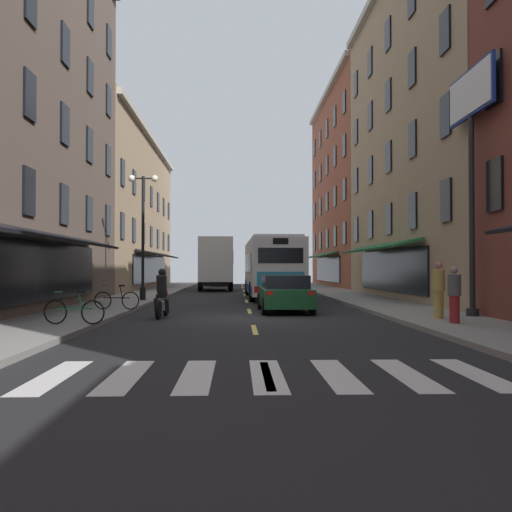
{
  "coord_description": "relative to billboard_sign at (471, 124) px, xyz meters",
  "views": [
    {
      "loc": [
        -0.47,
        -18.87,
        1.68
      ],
      "look_at": [
        0.43,
        8.29,
        2.24
      ],
      "focal_mm": 39.69,
      "sensor_mm": 36.0,
      "label": 1
    }
  ],
  "objects": [
    {
      "name": "pedestrian_far",
      "position": [
        -1.47,
        -2.27,
        -5.37
      ],
      "size": [
        0.36,
        0.36,
        1.58
      ],
      "rotation": [
        0.0,
        0.0,
        3.2
      ],
      "color": "maroon",
      "rests_on": "sidewalk_right"
    },
    {
      "name": "transit_bus",
      "position": [
        -5.65,
        13.16,
        -4.62
      ],
      "size": [
        2.77,
        11.11,
        3.24
      ],
      "color": "silver",
      "rests_on": "ground"
    },
    {
      "name": "sedan_mid",
      "position": [
        -8.92,
        34.47,
        -5.64
      ],
      "size": [
        1.94,
        4.73,
        1.32
      ],
      "color": "#144723",
      "rests_on": "ground"
    },
    {
      "name": "lane_centre_dashes",
      "position": [
        -7.05,
        0.78,
        -6.32
      ],
      "size": [
        0.14,
        73.9,
        0.01
      ],
      "color": "#DBCC4C",
      "rests_on": "ground"
    },
    {
      "name": "sidewalk_left",
      "position": [
        -12.95,
        1.03,
        -6.25
      ],
      "size": [
        3.0,
        80.0,
        0.14
      ],
      "primitive_type": "cube",
      "color": "gray",
      "rests_on": "ground"
    },
    {
      "name": "street_lamp_twin",
      "position": [
        -12.04,
        9.36,
        -2.88
      ],
      "size": [
        1.42,
        0.32,
        5.99
      ],
      "color": "black",
      "rests_on": "sidewalk_left"
    },
    {
      "name": "bicycle_near",
      "position": [
        -11.97,
        3.19,
        -5.82
      ],
      "size": [
        1.71,
        0.48,
        0.91
      ],
      "color": "black",
      "rests_on": "sidewalk_left"
    },
    {
      "name": "bicycle_mid",
      "position": [
        -11.96,
        -2.27,
        -5.82
      ],
      "size": [
        1.71,
        0.48,
        0.91
      ],
      "color": "black",
      "rests_on": "sidewalk_left"
    },
    {
      "name": "crosswalk_near",
      "position": [
        -7.05,
        -8.97,
        -6.32
      ],
      "size": [
        7.1,
        2.8,
        0.01
      ],
      "color": "silver",
      "rests_on": "ground"
    },
    {
      "name": "ground_plane",
      "position": [
        -7.05,
        1.03,
        -6.37
      ],
      "size": [
        34.8,
        80.0,
        0.1
      ],
      "primitive_type": "cube",
      "color": "black"
    },
    {
      "name": "sidewalk_right",
      "position": [
        -1.15,
        1.03,
        -6.25
      ],
      "size": [
        3.0,
        80.0,
        0.14
      ],
      "primitive_type": "cube",
      "color": "gray",
      "rests_on": "ground"
    },
    {
      "name": "pedestrian_mid",
      "position": [
        -1.4,
        -0.85,
        -5.28
      ],
      "size": [
        0.36,
        0.36,
        1.74
      ],
      "rotation": [
        0.0,
        0.0,
        0.66
      ],
      "color": "#B29947",
      "rests_on": "sidewalk_right"
    },
    {
      "name": "sedan_near",
      "position": [
        -5.72,
        3.62,
        -5.61
      ],
      "size": [
        1.97,
        4.28,
        1.4
      ],
      "color": "#144723",
      "rests_on": "ground"
    },
    {
      "name": "billboard_sign",
      "position": [
        0.0,
        0.0,
        0.0
      ],
      "size": [
        0.4,
        3.31,
        7.94
      ],
      "color": "black",
      "rests_on": "sidewalk_right"
    },
    {
      "name": "box_truck",
      "position": [
        -9.12,
        23.91,
        -4.34
      ],
      "size": [
        2.68,
        6.89,
        3.82
      ],
      "color": "#B21E19",
      "rests_on": "ground"
    },
    {
      "name": "motorcycle_rider",
      "position": [
        -10.05,
        1.28,
        -5.61
      ],
      "size": [
        0.62,
        2.07,
        1.66
      ],
      "color": "black",
      "rests_on": "ground"
    }
  ]
}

